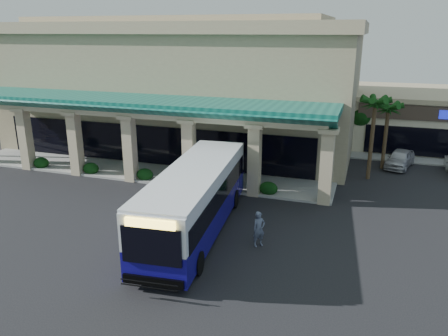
% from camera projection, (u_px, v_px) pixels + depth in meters
% --- Properties ---
extents(ground, '(110.00, 110.00, 0.00)m').
position_uv_depth(ground, '(204.00, 224.00, 24.23)').
color(ground, black).
extents(main_building, '(30.80, 14.80, 11.35)m').
position_uv_depth(main_building, '(184.00, 84.00, 39.42)').
color(main_building, tan).
rests_on(main_building, ground).
extents(arcade, '(30.00, 6.20, 5.70)m').
position_uv_depth(arcade, '(135.00, 136.00, 31.95)').
color(arcade, '#0E554A').
rests_on(arcade, ground).
extents(palm_0, '(2.40, 2.40, 6.60)m').
position_uv_depth(palm_0, '(372.00, 134.00, 30.61)').
color(palm_0, '#0F390F').
rests_on(palm_0, ground).
extents(palm_1, '(2.40, 2.40, 5.80)m').
position_uv_depth(palm_1, '(386.00, 132.00, 33.14)').
color(palm_1, '#0F390F').
rests_on(palm_1, ground).
extents(broadleaf_tree, '(2.60, 2.60, 4.81)m').
position_uv_depth(broadleaf_tree, '(360.00, 124.00, 38.42)').
color(broadleaf_tree, black).
rests_on(broadleaf_tree, ground).
extents(transit_bus, '(4.10, 12.81, 3.52)m').
position_uv_depth(transit_bus, '(196.00, 201.00, 22.81)').
color(transit_bus, '#120B79').
rests_on(transit_bus, ground).
extents(pedestrian, '(0.77, 0.78, 1.81)m').
position_uv_depth(pedestrian, '(259.00, 229.00, 21.50)').
color(pedestrian, '#50596E').
rests_on(pedestrian, ground).
extents(car_silver, '(2.69, 4.37, 1.39)m').
position_uv_depth(car_silver, '(400.00, 159.00, 34.07)').
color(car_silver, silver).
rests_on(car_silver, ground).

